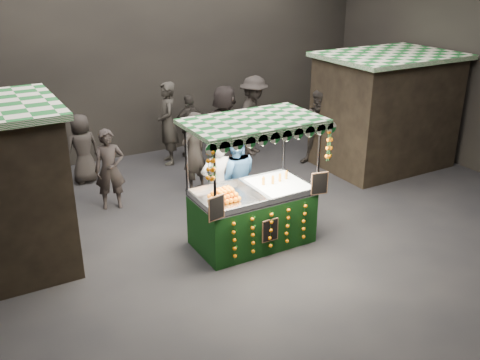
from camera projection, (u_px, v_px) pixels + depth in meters
ground at (253, 232)px, 9.49m from camera, size 12.00×12.00×0.00m
market_hall at (256, 38)px, 8.20m from camera, size 12.10×10.10×5.05m
neighbour_stall_right at (385, 110)px, 12.20m from camera, size 3.00×2.20×2.60m
juice_stall at (254, 207)px, 8.88m from camera, size 2.26×1.33×2.19m
vendor_grey at (217, 184)px, 9.38m from camera, size 0.62×0.42×1.68m
vendor_blue at (235, 178)px, 9.61m from camera, size 1.01×0.90×1.72m
shopper_0 at (110, 169)px, 10.17m from camera, size 0.65×0.51×1.58m
shopper_1 at (320, 128)px, 12.28m from camera, size 1.10×1.11×1.81m
shopper_2 at (191, 126)px, 12.86m from camera, size 0.92×0.40×1.55m
shopper_3 at (254, 116)px, 13.03m from camera, size 1.45×1.31×1.95m
shopper_4 at (82, 149)px, 11.40m from camera, size 0.82×0.62×1.51m
shopper_5 at (225, 127)px, 12.18m from camera, size 1.39×1.84×1.93m
shopper_6 at (168, 123)px, 12.39m from camera, size 0.62×0.80×1.95m
shopper_7 at (194, 152)px, 10.89m from camera, size 0.72×0.59×1.71m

